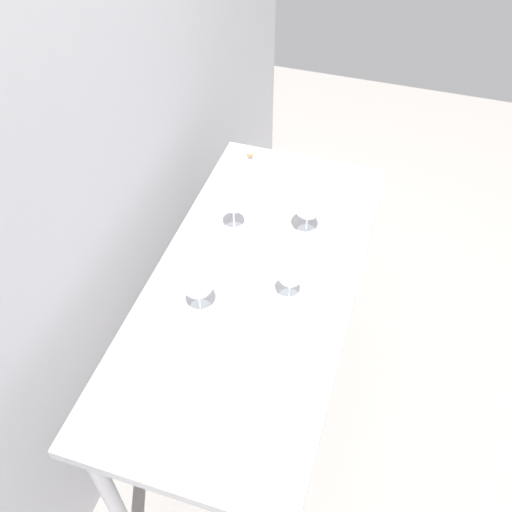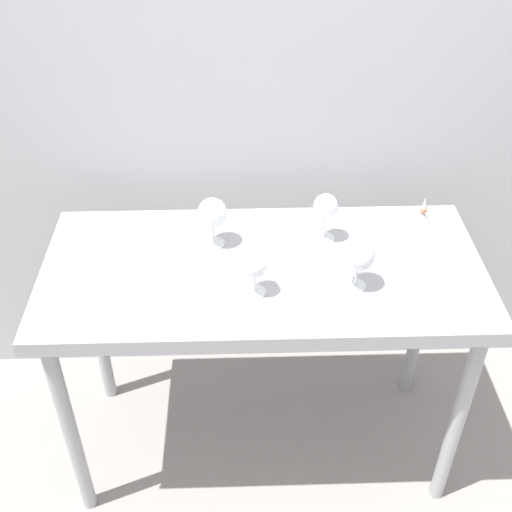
% 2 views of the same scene
% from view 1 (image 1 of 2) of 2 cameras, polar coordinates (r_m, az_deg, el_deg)
% --- Properties ---
extents(ground_plane, '(6.00, 6.00, 0.00)m').
position_cam_1_polar(ground_plane, '(2.56, -0.32, -15.76)').
color(ground_plane, gray).
extents(back_wall, '(3.80, 0.04, 2.60)m').
position_cam_1_polar(back_wall, '(1.71, -16.56, 10.11)').
color(back_wall, '#B8B8BD').
rests_on(back_wall, ground_plane).
extents(steel_counter, '(1.40, 0.65, 0.90)m').
position_cam_1_polar(steel_counter, '(1.89, -0.24, -4.66)').
color(steel_counter, '#A7A7AC').
rests_on(steel_counter, ground_plane).
extents(wine_glass_far_right, '(0.08, 0.08, 0.17)m').
position_cam_1_polar(wine_glass_far_right, '(1.89, -2.35, 5.39)').
color(wine_glass_far_right, white).
rests_on(wine_glass_far_right, steel_counter).
extents(wine_glass_near_center, '(0.08, 0.08, 0.15)m').
position_cam_1_polar(wine_glass_near_center, '(1.69, 3.53, -1.98)').
color(wine_glass_near_center, white).
rests_on(wine_glass_near_center, steel_counter).
extents(wine_glass_near_right, '(0.10, 0.10, 0.17)m').
position_cam_1_polar(wine_glass_near_right, '(1.90, 5.36, 5.04)').
color(wine_glass_near_right, white).
rests_on(wine_glass_near_right, steel_counter).
extents(wine_glass_far_left, '(0.10, 0.10, 0.17)m').
position_cam_1_polar(wine_glass_far_left, '(1.65, -5.96, -2.87)').
color(wine_glass_far_left, white).
rests_on(wine_glass_far_left, steel_counter).
extents(tasting_sheet_upper, '(0.26, 0.28, 0.00)m').
position_cam_1_polar(tasting_sheet_upper, '(1.88, 2.27, -0.19)').
color(tasting_sheet_upper, white).
rests_on(tasting_sheet_upper, steel_counter).
extents(tasting_sheet_lower, '(0.21, 0.27, 0.00)m').
position_cam_1_polar(tasting_sheet_lower, '(1.65, -10.00, -10.36)').
color(tasting_sheet_lower, white).
rests_on(tasting_sheet_lower, steel_counter).
extents(decanter_funnel, '(0.10, 0.10, 0.13)m').
position_cam_1_polar(decanter_funnel, '(2.20, -0.61, 9.49)').
color(decanter_funnel, silver).
rests_on(decanter_funnel, steel_counter).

